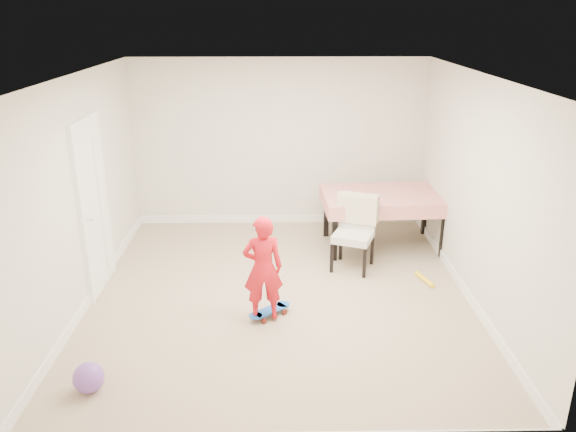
{
  "coord_description": "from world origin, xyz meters",
  "views": [
    {
      "loc": [
        -0.01,
        -6.04,
        3.26
      ],
      "look_at": [
        0.1,
        0.2,
        0.95
      ],
      "focal_mm": 35.0,
      "sensor_mm": 36.0,
      "label": 1
    }
  ],
  "objects_px": {
    "dining_chair": "(353,234)",
    "dining_table": "(383,220)",
    "child": "(263,271)",
    "skateboard": "(270,313)",
    "balloon": "(89,378)"
  },
  "relations": [
    {
      "from": "dining_chair",
      "to": "dining_table",
      "type": "bearing_deg",
      "value": 76.58
    },
    {
      "from": "dining_chair",
      "to": "child",
      "type": "xyz_separation_m",
      "value": [
        -1.15,
        -1.31,
        0.11
      ]
    },
    {
      "from": "child",
      "to": "balloon",
      "type": "height_order",
      "value": "child"
    },
    {
      "from": "skateboard",
      "to": "dining_table",
      "type": "bearing_deg",
      "value": 11.8
    },
    {
      "from": "dining_chair",
      "to": "child",
      "type": "height_order",
      "value": "child"
    },
    {
      "from": "dining_table",
      "to": "child",
      "type": "height_order",
      "value": "child"
    },
    {
      "from": "dining_chair",
      "to": "balloon",
      "type": "xyz_separation_m",
      "value": [
        -2.7,
        -2.53,
        -0.35
      ]
    },
    {
      "from": "dining_table",
      "to": "dining_chair",
      "type": "distance_m",
      "value": 0.91
    },
    {
      "from": "dining_table",
      "to": "skateboard",
      "type": "bearing_deg",
      "value": -131.68
    },
    {
      "from": "dining_table",
      "to": "child",
      "type": "distance_m",
      "value": 2.66
    },
    {
      "from": "dining_table",
      "to": "dining_chair",
      "type": "height_order",
      "value": "dining_chair"
    },
    {
      "from": "child",
      "to": "balloon",
      "type": "relative_size",
      "value": 4.27
    },
    {
      "from": "skateboard",
      "to": "child",
      "type": "distance_m",
      "value": 0.57
    },
    {
      "from": "dining_table",
      "to": "dining_chair",
      "type": "bearing_deg",
      "value": -127.75
    },
    {
      "from": "skateboard",
      "to": "child",
      "type": "bearing_deg",
      "value": -168.33
    }
  ]
}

